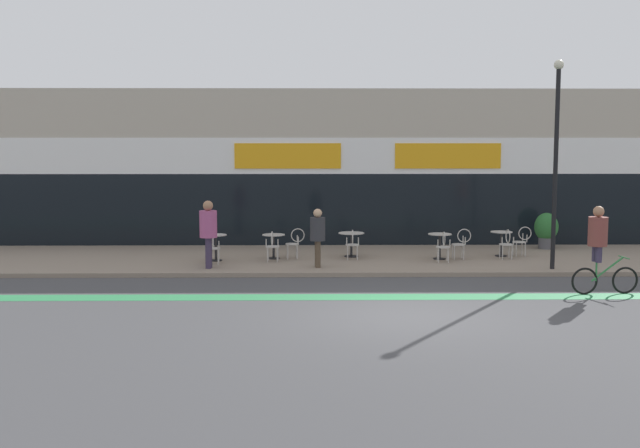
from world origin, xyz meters
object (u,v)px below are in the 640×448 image
Objects in this scene: cafe_chair_0_near at (213,246)px; cafe_chair_4_side at (522,239)px; cafe_chair_1_near at (272,244)px; cafe_chair_3_near at (443,245)px; cyclist_0 at (599,242)px; bistro_table_1 at (274,241)px; lamp_post at (556,151)px; pedestrian_far_end at (318,233)px; cafe_chair_2_near at (352,242)px; pedestrian_near_end at (208,228)px; bistro_table_3 at (440,241)px; cafe_chair_1_side at (295,241)px; planter_pot at (546,229)px; cafe_chair_3_side at (461,242)px; cafe_chair_4_near at (507,242)px; bistro_table_2 at (351,239)px; bistro_table_0 at (216,242)px; bistro_table_4 at (501,239)px.

cafe_chair_4_side is at bearing -83.80° from cafe_chair_0_near.
cafe_chair_1_near is at bearing -79.64° from cafe_chair_0_near.
cafe_chair_3_near is 0.43× the size of cyclist_0.
cyclist_0 is at bearing -31.74° from bistro_table_1.
lamp_post is 3.58m from cyclist_0.
pedestrian_far_end is (1.30, -0.95, 0.45)m from cafe_chair_1_near.
pedestrian_near_end reaches higher than cafe_chair_2_near.
lamp_post reaches higher than cyclist_0.
bistro_table_3 is 2.59m from cafe_chair_2_near.
planter_pot is at bearing -172.62° from cafe_chair_1_side.
bistro_table_1 is 0.39× the size of pedestrian_near_end.
cafe_chair_3_side is at bearing 12.32° from pedestrian_far_end.
bistro_table_1 is 2.08m from pedestrian_far_end.
cafe_chair_1_near is 9.16m from planter_pot.
cyclist_0 reaches higher than cafe_chair_4_near.
cafe_chair_1_near and cafe_chair_4_side have the same top height.
cafe_chair_2_near is 3.22m from cafe_chair_3_side.
cafe_chair_3_near is 0.49× the size of pedestrian_near_end.
bistro_table_3 is at bearing -11.35° from bistro_table_2.
bistro_table_0 is 0.99× the size of bistro_table_2.
bistro_table_3 is 1.97m from cafe_chair_4_near.
cafe_chair_1_near is 1.00× the size of cafe_chair_2_near.
cafe_chair_2_near is at bearing -160.50° from planter_pot.
cafe_chair_4_near is 0.89m from cafe_chair_4_side.
pedestrian_far_end is (2.96, -1.19, 0.42)m from bistro_table_0.
cafe_chair_0_near is at bearing -94.31° from pedestrian_near_end.
pedestrian_far_end is at bearing -158.76° from bistro_table_3.
cafe_chair_0_near is 0.77× the size of planter_pot.
bistro_table_2 is at bearing 10.43° from bistro_table_0.
planter_pot is (10.43, 3.02, 0.12)m from cafe_chair_0_near.
cyclist_0 is at bearing -32.60° from pedestrian_far_end.
bistro_table_0 is 4.00m from cafe_chair_2_near.
bistro_table_3 is 2.04m from bistro_table_4.
cafe_chair_1_side is 2.92m from pedestrian_near_end.
cafe_chair_1_near is 0.77× the size of planter_pot.
cafe_chair_3_near is (6.58, -0.41, -0.03)m from bistro_table_0.
bistro_table_0 is 6.59m from bistro_table_3.
cafe_chair_1_side is (-6.26, -0.38, -0.02)m from bistro_table_4.
cafe_chair_3_side is 0.49× the size of pedestrian_near_end.
cafe_chair_1_near is (-0.00, -0.63, 0.00)m from bistro_table_1.
cafe_chair_2_near is at bearing -78.65° from cafe_chair_1_near.
bistro_table_0 is at bearing -92.55° from pedestrian_near_end.
cafe_chair_3_near is at bearing -90.30° from bistro_table_3.
cafe_chair_3_side and cafe_chair_4_side have the same top height.
pedestrian_near_end is (-0.03, -1.28, 0.56)m from bistro_table_0.
cafe_chair_3_near is at bearing 103.63° from cafe_chair_4_near.
cafe_chair_4_near is at bearing 115.10° from lamp_post.
bistro_table_2 is 0.86× the size of cafe_chair_1_near.
bistro_table_0 is at bearing 0.26° from cafe_chair_4_side.
pedestrian_near_end is at bearing -160.66° from planter_pot.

